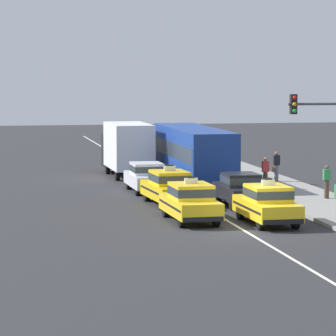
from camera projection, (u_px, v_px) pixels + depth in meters
name	position (u px, v px, depth m)	size (l,w,h in m)	color
ground_plane	(246.00, 231.00, 40.90)	(160.00, 160.00, 0.00)	#2B2B2D
lane_stripe_left_right	(157.00, 179.00, 60.44)	(0.14, 80.00, 0.01)	silver
sidewalk_curb	(271.00, 185.00, 56.61)	(4.00, 90.00, 0.15)	gray
taxi_left_nearest	(190.00, 201.00, 43.43)	(1.93, 4.61, 1.96)	black
taxi_left_second	(169.00, 187.00, 48.83)	(2.09, 4.66, 1.96)	black
sedan_left_third	(147.00, 176.00, 53.94)	(1.82, 4.32, 1.58)	black
box_truck_left_fourth	(127.00, 147.00, 61.98)	(2.39, 7.00, 3.27)	black
taxi_right_nearest	(267.00, 204.00, 42.77)	(1.88, 4.58, 1.96)	black
sedan_right_second	(240.00, 188.00, 48.46)	(1.77, 4.31, 1.58)	black
bus_right_third	(193.00, 153.00, 57.38)	(2.58, 11.21, 3.22)	black
taxi_right_fourth	(166.00, 156.00, 66.57)	(2.00, 4.63, 1.96)	black
pedestrian_mid_block	(327.00, 182.00, 50.16)	(0.36, 0.24, 1.65)	#473828
pedestrian_by_storefront	(276.00, 166.00, 57.93)	(0.47, 0.24, 1.69)	slate
pedestrian_trailing	(265.00, 173.00, 54.36)	(0.36, 0.24, 1.68)	#473828
traffic_light_pole	(334.00, 140.00, 38.97)	(2.87, 0.33, 5.58)	#47474C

